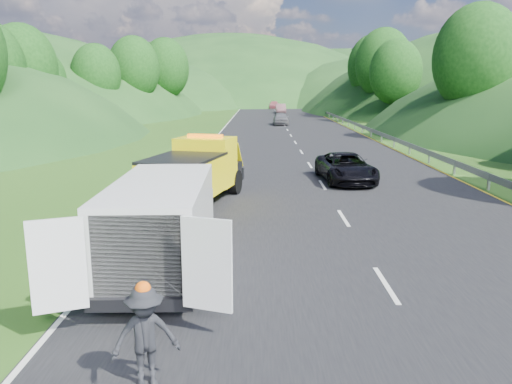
{
  "coord_description": "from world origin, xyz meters",
  "views": [
    {
      "loc": [
        0.04,
        -12.93,
        4.55
      ],
      "look_at": [
        -0.06,
        2.36,
        1.3
      ],
      "focal_mm": 35.0,
      "sensor_mm": 36.0,
      "label": 1
    }
  ],
  "objects_px": {
    "white_van": "(162,221)",
    "suitcase": "(102,241)",
    "woman": "(147,237)",
    "tow_truck": "(196,171)",
    "child": "(163,257)",
    "passing_suv": "(345,182)"
  },
  "relations": [
    {
      "from": "white_van",
      "to": "suitcase",
      "type": "distance_m",
      "value": 2.74
    },
    {
      "from": "white_van",
      "to": "woman",
      "type": "height_order",
      "value": "white_van"
    },
    {
      "from": "tow_truck",
      "to": "woman",
      "type": "distance_m",
      "value": 4.87
    },
    {
      "from": "tow_truck",
      "to": "child",
      "type": "distance_m",
      "value": 6.55
    },
    {
      "from": "passing_suv",
      "to": "suitcase",
      "type": "bearing_deg",
      "value": -133.48
    },
    {
      "from": "white_van",
      "to": "passing_suv",
      "type": "xyz_separation_m",
      "value": [
        6.55,
        12.06,
        -1.32
      ]
    },
    {
      "from": "woman",
      "to": "suitcase",
      "type": "height_order",
      "value": "woman"
    },
    {
      "from": "woman",
      "to": "child",
      "type": "height_order",
      "value": "woman"
    },
    {
      "from": "passing_suv",
      "to": "white_van",
      "type": "bearing_deg",
      "value": -122.8
    },
    {
      "from": "tow_truck",
      "to": "suitcase",
      "type": "relative_size",
      "value": 10.54
    },
    {
      "from": "white_van",
      "to": "passing_suv",
      "type": "distance_m",
      "value": 13.79
    },
    {
      "from": "suitcase",
      "to": "white_van",
      "type": "bearing_deg",
      "value": -37.55
    },
    {
      "from": "white_van",
      "to": "woman",
      "type": "xyz_separation_m",
      "value": [
        -1.07,
        2.91,
        -1.32
      ]
    },
    {
      "from": "tow_truck",
      "to": "passing_suv",
      "type": "relative_size",
      "value": 1.32
    },
    {
      "from": "passing_suv",
      "to": "tow_truck",
      "type": "bearing_deg",
      "value": -149.93
    },
    {
      "from": "tow_truck",
      "to": "child",
      "type": "xyz_separation_m",
      "value": [
        -0.12,
        -6.42,
        -1.29
      ]
    },
    {
      "from": "white_van",
      "to": "woman",
      "type": "bearing_deg",
      "value": 108.73
    },
    {
      "from": "suitcase",
      "to": "woman",
      "type": "bearing_deg",
      "value": 55.06
    },
    {
      "from": "tow_truck",
      "to": "white_van",
      "type": "bearing_deg",
      "value": -75.26
    },
    {
      "from": "child",
      "to": "suitcase",
      "type": "xyz_separation_m",
      "value": [
        -1.78,
        0.47,
        0.31
      ]
    },
    {
      "from": "child",
      "to": "suitcase",
      "type": "distance_m",
      "value": 1.86
    },
    {
      "from": "white_van",
      "to": "passing_suv",
      "type": "relative_size",
      "value": 1.35
    }
  ]
}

